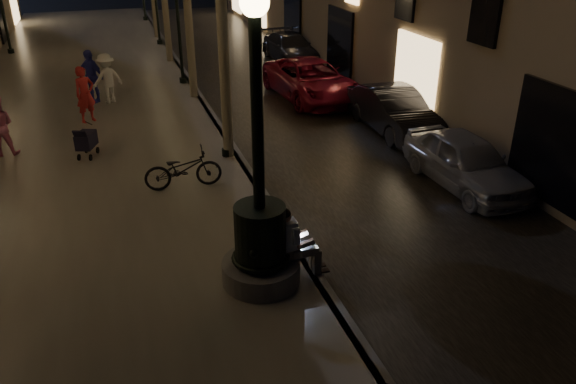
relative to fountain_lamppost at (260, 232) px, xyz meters
name	(u,v)px	position (x,y,z in m)	size (l,w,h in m)	color
ground	(195,94)	(1.00, 13.00, -1.21)	(120.00, 120.00, 0.00)	black
cobble_lane	(270,87)	(4.00, 13.00, -1.20)	(6.00, 45.00, 0.02)	black
promenade	(86,100)	(-3.00, 13.00, -1.11)	(8.00, 45.00, 0.20)	#6A655D
curb_strip	(195,91)	(1.00, 13.00, -1.11)	(0.25, 45.00, 0.20)	#59595B
fountain_lamppost	(260,232)	(0.00, 0.00, 0.00)	(1.40, 1.40, 5.21)	#59595B
seated_man_laptop	(294,240)	(0.61, 0.00, -0.28)	(1.02, 0.35, 1.39)	tan
lamp_curb_a	(221,44)	(0.70, 6.00, 2.02)	(0.36, 0.36, 4.81)	black
lamp_curb_b	(177,3)	(0.70, 14.00, 2.02)	(0.36, 0.36, 4.81)	black
stroller	(86,140)	(-2.93, 7.08, -0.53)	(0.61, 0.95, 0.97)	black
car_front	(465,161)	(6.01, 2.68, -0.55)	(1.57, 3.91, 1.33)	#939399
car_second	(394,111)	(6.20, 6.81, -0.52)	(1.46, 4.17, 1.38)	black
car_third	(311,80)	(5.00, 11.00, -0.51)	(2.33, 5.05, 1.40)	maroon
car_rear	(291,48)	(6.20, 17.00, -0.58)	(1.76, 4.34, 1.26)	#2D2C31
pedestrian_red	(85,94)	(-2.88, 10.21, -0.13)	(0.65, 0.42, 1.77)	red
pedestrian_white	(107,78)	(-2.16, 12.16, -0.15)	(1.11, 0.64, 1.72)	white
pedestrian_blue	(91,76)	(-2.69, 12.42, -0.10)	(1.07, 0.45, 1.83)	#2A329C
bicycle	(183,169)	(-0.72, 4.33, -0.53)	(0.64, 1.85, 0.97)	black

